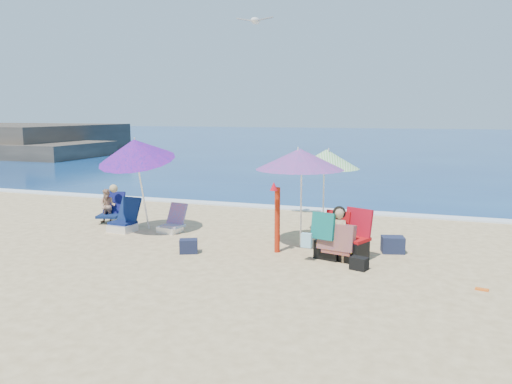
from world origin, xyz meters
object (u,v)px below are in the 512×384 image
(chair_navy, at_px, (124,222))
(camp_chair_left, at_px, (352,245))
(person_left, at_px, (109,206))
(camp_chair_right, at_px, (329,241))
(chair_rainbow, at_px, (172,225))
(person_center, at_px, (338,235))
(seagull, at_px, (255,21))
(umbrella_blue, at_px, (135,150))
(umbrella_turquoise, at_px, (300,159))
(furled_umbrella, at_px, (277,214))
(umbrella_striped, at_px, (326,159))

(chair_navy, distance_m, camp_chair_left, 5.42)
(person_left, bearing_deg, camp_chair_right, -13.15)
(chair_rainbow, distance_m, person_center, 4.18)
(person_center, bearing_deg, seagull, 137.01)
(umbrella_blue, distance_m, camp_chair_right, 4.75)
(umbrella_turquoise, relative_size, camp_chair_right, 2.40)
(furled_umbrella, distance_m, chair_rainbow, 2.98)
(camp_chair_left, distance_m, seagull, 5.58)
(camp_chair_right, bearing_deg, furled_umbrella, 177.63)
(camp_chair_left, height_order, person_left, camp_chair_left)
(umbrella_blue, bearing_deg, umbrella_striped, 18.72)
(umbrella_turquoise, height_order, person_center, umbrella_turquoise)
(person_left, bearing_deg, chair_navy, -36.92)
(chair_navy, relative_size, person_left, 0.79)
(umbrella_blue, distance_m, seagull, 3.97)
(umbrella_striped, relative_size, person_left, 2.06)
(person_left, bearing_deg, furled_umbrella, -15.43)
(chair_navy, relative_size, seagull, 0.88)
(furled_umbrella, relative_size, seagull, 1.67)
(chair_navy, bearing_deg, furled_umbrella, -9.72)
(seagull, bearing_deg, umbrella_turquoise, -44.91)
(camp_chair_right, bearing_deg, seagull, 136.79)
(umbrella_blue, xyz_separation_m, person_left, (-1.36, 0.85, -1.47))
(camp_chair_right, bearing_deg, chair_rainbow, 166.09)
(chair_navy, bearing_deg, umbrella_blue, -22.06)
(person_left, bearing_deg, umbrella_turquoise, -8.27)
(umbrella_striped, height_order, person_center, umbrella_striped)
(camp_chair_left, bearing_deg, chair_rainbow, 167.50)
(umbrella_turquoise, distance_m, chair_rainbow, 3.49)
(umbrella_turquoise, bearing_deg, umbrella_striped, 76.84)
(umbrella_turquoise, distance_m, person_center, 1.79)
(umbrella_turquoise, height_order, umbrella_blue, umbrella_blue)
(umbrella_striped, xyz_separation_m, chair_navy, (-4.49, -1.15, -1.50))
(chair_navy, bearing_deg, camp_chair_left, -7.49)
(umbrella_turquoise, xyz_separation_m, chair_navy, (-4.20, 0.09, -1.60))
(umbrella_striped, relative_size, person_center, 1.93)
(umbrella_turquoise, height_order, seagull, seagull)
(camp_chair_right, xyz_separation_m, person_center, (0.20, -0.17, 0.16))
(umbrella_turquoise, distance_m, person_left, 5.29)
(umbrella_striped, distance_m, furled_umbrella, 2.12)
(umbrella_blue, relative_size, furled_umbrella, 1.63)
(person_center, xyz_separation_m, seagull, (-2.38, 2.22, 4.28))
(chair_rainbow, bearing_deg, person_left, 168.35)
(umbrella_turquoise, relative_size, chair_rainbow, 3.41)
(chair_navy, distance_m, camp_chair_right, 5.00)
(chair_navy, bearing_deg, umbrella_striped, 14.37)
(camp_chair_left, relative_size, camp_chair_right, 1.04)
(chair_navy, xyz_separation_m, camp_chair_left, (5.38, -0.71, 0.09))
(umbrella_striped, height_order, umbrella_blue, umbrella_blue)
(umbrella_blue, relative_size, chair_navy, 3.09)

